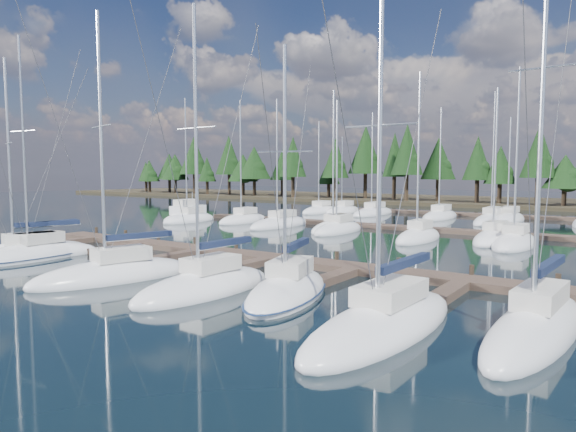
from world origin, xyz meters
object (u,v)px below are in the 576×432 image
Objects in this scene: main_dock at (268,260)px; front_sailboat_5 at (384,324)px; front_sailboat_6 at (536,327)px; front_sailboat_0 at (23,255)px; front_sailboat_4 at (288,291)px; front_sailboat_2 at (114,274)px; motor_yacht_left at (188,216)px; front_sailboat_1 at (35,254)px; front_sailboat_3 at (205,287)px.

front_sailboat_5 is (11.71, -8.63, 0.07)m from main_dock.
front_sailboat_6 is at bearing 29.47° from front_sailboat_5.
front_sailboat_0 is at bearing -151.00° from main_dock.
front_sailboat_4 is 10.29m from front_sailboat_6.
front_sailboat_6 is at bearing 7.22° from front_sailboat_2.
front_sailboat_0 reaches higher than front_sailboat_4.
motor_yacht_left reaches higher than main_dock.
front_sailboat_2 is 1.10× the size of front_sailboat_5.
front_sailboat_0 is 25.97m from front_sailboat_5.
front_sailboat_1 is 1.04× the size of front_sailboat_2.
front_sailboat_3 reaches higher than main_dock.
front_sailboat_5 is at bearing -150.53° from front_sailboat_6.
front_sailboat_0 is (-14.25, -7.90, 0.09)m from main_dock.
front_sailboat_1 reaches higher than front_sailboat_2.
motor_yacht_left is at bearing 144.30° from front_sailboat_5.
front_sailboat_4 is 0.73× the size of front_sailboat_6.
front_sailboat_4 is 0.91× the size of front_sailboat_5.
front_sailboat_4 is at bearing 159.24° from front_sailboat_5.
front_sailboat_4 is 40.55m from motor_yacht_left.
motor_yacht_left is (-12.26, 25.83, 0.16)m from front_sailboat_1.
front_sailboat_6 is at bearing 2.33° from front_sailboat_4.
front_sailboat_2 is (-3.72, -8.58, 0.09)m from main_dock.
front_sailboat_5 is 5.25m from front_sailboat_6.
front_sailboat_3 is at bearing -172.13° from front_sailboat_6.
front_sailboat_2 is at bearing -3.69° from front_sailboat_0.
front_sailboat_3 reaches higher than motor_yacht_left.
front_sailboat_4 is at bearing 12.29° from front_sailboat_2.
front_sailboat_1 is (-13.72, -7.37, 0.08)m from main_dock.
front_sailboat_1 reaches higher than front_sailboat_3.
front_sailboat_2 is at bearing 179.83° from front_sailboat_5.
main_dock is 31.87m from motor_yacht_left.
front_sailboat_5 reaches higher than motor_yacht_left.
front_sailboat_5 is 1.61× the size of motor_yacht_left.
main_dock is at bearing 132.88° from front_sailboat_4.
front_sailboat_3 is 9.43m from front_sailboat_5.
front_sailboat_2 is (10.53, -0.68, -0.00)m from front_sailboat_0.
front_sailboat_2 is 0.88× the size of front_sailboat_6.
front_sailboat_5 reaches higher than main_dock.
front_sailboat_2 is at bearing -172.78° from front_sailboat_6.
front_sailboat_3 is at bearing -0.26° from front_sailboat_0.
front_sailboat_3 reaches higher than front_sailboat_5.
motor_yacht_left is at bearing 129.47° from front_sailboat_2.
front_sailboat_1 reaches higher than front_sailboat_5.
front_sailboat_4 is (9.72, 2.12, -0.02)m from front_sailboat_2.
motor_yacht_left is at bearing 142.08° from front_sailboat_4.
front_sailboat_6 is (16.28, -6.04, 0.11)m from main_dock.
front_sailboat_1 is 1.26× the size of front_sailboat_4.
motor_yacht_left is (-28.29, 26.43, 0.16)m from front_sailboat_3.
front_sailboat_1 is at bearing -177.46° from front_sailboat_6.
front_sailboat_1 reaches higher than motor_yacht_left.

